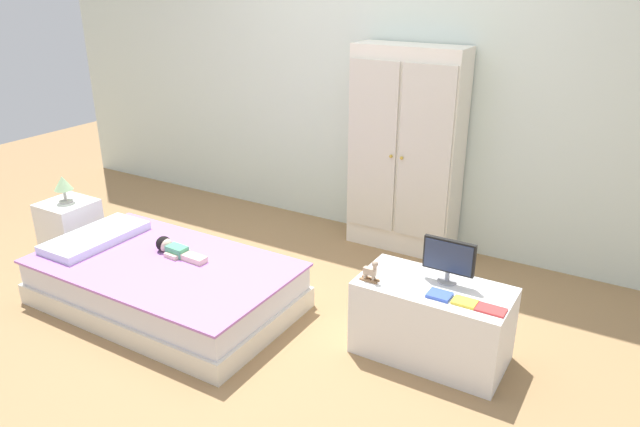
% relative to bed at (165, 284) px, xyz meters
% --- Properties ---
extents(ground_plane, '(10.00, 10.00, 0.02)m').
position_rel_bed_xyz_m(ground_plane, '(0.61, 0.15, -0.15)').
color(ground_plane, '#99754C').
extents(back_wall, '(6.40, 0.05, 2.70)m').
position_rel_bed_xyz_m(back_wall, '(0.61, 1.73, 1.21)').
color(back_wall, silver).
rests_on(back_wall, ground_plane).
extents(bed, '(1.59, 0.91, 0.29)m').
position_rel_bed_xyz_m(bed, '(0.00, 0.00, 0.00)').
color(bed, silver).
rests_on(bed, ground_plane).
extents(pillow, '(0.32, 0.66, 0.05)m').
position_rel_bed_xyz_m(pillow, '(-0.59, 0.00, 0.18)').
color(pillow, silver).
rests_on(pillow, bed).
extents(doll, '(0.39, 0.14, 0.10)m').
position_rel_bed_xyz_m(doll, '(-0.03, 0.12, 0.19)').
color(doll, '#4CA375').
rests_on(doll, bed).
extents(nightstand, '(0.33, 0.33, 0.42)m').
position_rel_bed_xyz_m(nightstand, '(-1.06, 0.15, 0.07)').
color(nightstand, white).
rests_on(nightstand, ground_plane).
extents(table_lamp, '(0.13, 0.13, 0.19)m').
position_rel_bed_xyz_m(table_lamp, '(-1.06, 0.15, 0.41)').
color(table_lamp, '#B7B2AD').
rests_on(table_lamp, nightstand).
extents(wardrobe, '(0.78, 0.32, 1.47)m').
position_rel_bed_xyz_m(wardrobe, '(0.89, 1.53, 0.59)').
color(wardrobe, white).
rests_on(wardrobe, ground_plane).
extents(tv_stand, '(0.79, 0.41, 0.42)m').
position_rel_bed_xyz_m(tv_stand, '(1.59, 0.34, 0.07)').
color(tv_stand, white).
rests_on(tv_stand, ground_plane).
extents(tv_monitor, '(0.27, 0.10, 0.24)m').
position_rel_bed_xyz_m(tv_monitor, '(1.63, 0.41, 0.42)').
color(tv_monitor, '#99999E').
rests_on(tv_monitor, tv_stand).
extents(rocking_horse_toy, '(0.10, 0.04, 0.12)m').
position_rel_bed_xyz_m(rocking_horse_toy, '(1.29, 0.22, 0.33)').
color(rocking_horse_toy, '#8E6642').
rests_on(rocking_horse_toy, tv_stand).
extents(book_blue, '(0.12, 0.09, 0.02)m').
position_rel_bed_xyz_m(book_blue, '(1.65, 0.25, 0.29)').
color(book_blue, blue).
rests_on(book_blue, tv_stand).
extents(book_yellow, '(0.12, 0.08, 0.01)m').
position_rel_bed_xyz_m(book_yellow, '(1.78, 0.25, 0.28)').
color(book_yellow, gold).
rests_on(book_yellow, tv_stand).
extents(book_red, '(0.14, 0.09, 0.01)m').
position_rel_bed_xyz_m(book_red, '(1.90, 0.25, 0.28)').
color(book_red, '#CC3838').
rests_on(book_red, tv_stand).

